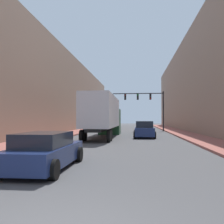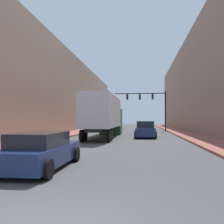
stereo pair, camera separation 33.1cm
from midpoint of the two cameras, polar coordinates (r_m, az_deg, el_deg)
sidewalk_right at (r=34.08m, az=14.93°, el=-4.55°), size 2.90×80.00×0.15m
sidewalk_left at (r=34.70m, az=-8.41°, el=-4.53°), size 2.90×80.00×0.15m
building_right at (r=35.39m, az=22.04°, el=6.91°), size 6.00×80.00×14.05m
building_left at (r=36.22m, az=-15.24°, el=4.76°), size 6.00×80.00×11.67m
semi_truck at (r=25.36m, az=-2.19°, el=-0.71°), size 2.50×13.29×4.01m
sedan_car at (r=9.83m, az=-15.90°, el=-8.61°), size 2.00×4.63×1.37m
suv_car at (r=25.21m, az=6.99°, el=-4.05°), size 2.10×4.44×1.65m
traffic_signal_gantry at (r=38.61m, az=8.13°, el=2.22°), size 7.83×0.35×6.08m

